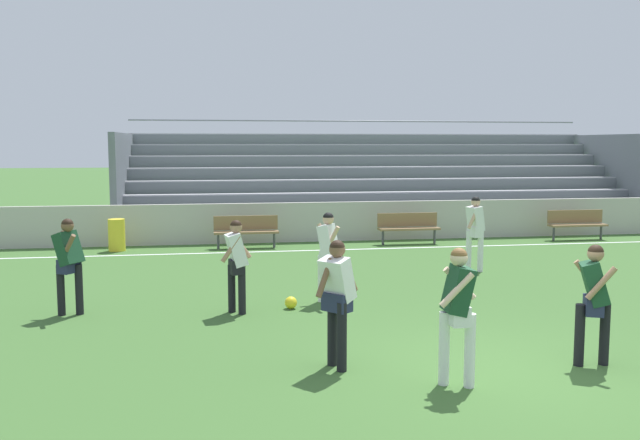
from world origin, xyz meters
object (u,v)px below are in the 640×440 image
bench_centre_sideline (246,229)px  bench_far_left (577,222)px  bench_near_wall_gap (408,225)px  trash_bin (117,235)px  player_white_overlapping (475,227)px  bleacher_stand (381,177)px  player_dark_on_ball (458,304)px  soccer_ball (291,303)px  player_white_wide_left (328,249)px  player_dark_trailing_run (594,294)px  player_white_pressing_high (337,292)px  player_dark_dropping_back (69,258)px  player_white_wide_right (236,258)px

bench_centre_sideline → bench_far_left: same height
bench_near_wall_gap → trash_bin: bench_near_wall_gap is taller
bench_centre_sideline → player_white_overlapping: size_ratio=1.05×
bench_near_wall_gap → player_white_overlapping: (0.23, -4.41, 0.48)m
bleacher_stand → player_white_overlapping: (-0.24, -9.33, -0.67)m
bench_centre_sideline → player_dark_on_ball: (1.80, -11.56, 0.46)m
trash_bin → soccer_ball: size_ratio=3.98×
player_white_wide_left → soccer_ball: size_ratio=7.55×
soccer_ball → player_white_wide_left: bearing=30.4°
bench_far_left → player_dark_trailing_run: bearing=-119.2°
bench_centre_sideline → player_white_pressing_high: 10.69m
trash_bin → bench_centre_sideline: bearing=-0.7°
player_dark_dropping_back → trash_bin: bearing=90.6°
player_white_overlapping → bench_far_left: bearing=40.9°
bench_far_left → player_white_overlapping: player_white_overlapping is taller
player_white_overlapping → player_dark_dropping_back: player_white_overlapping is taller
bench_far_left → player_dark_trailing_run: size_ratio=1.12×
bench_near_wall_gap → player_dark_on_ball: 11.93m
bleacher_stand → player_dark_on_ball: bleacher_stand is taller
bench_centre_sideline → trash_bin: size_ratio=2.05×
player_white_pressing_high → soccer_ball: size_ratio=7.67×
bleacher_stand → player_white_wide_right: bleacher_stand is taller
bleacher_stand → player_dark_trailing_run: 16.10m
player_white_overlapping → player_white_pressing_high: bearing=-125.4°
bench_far_left → player_white_pressing_high: (-9.54, -10.67, 0.46)m
bench_far_left → player_white_wide_left: size_ratio=1.08×
bench_centre_sideline → player_dark_dropping_back: size_ratio=1.09×
bench_far_left → player_dark_dropping_back: size_ratio=1.09×
player_white_overlapping → player_dark_dropping_back: size_ratio=1.04×
player_white_overlapping → bleacher_stand: bearing=88.5°
player_dark_trailing_run → player_white_overlapping: 6.79m
player_dark_dropping_back → soccer_ball: 3.87m
player_white_pressing_high → player_dark_dropping_back: player_white_pressing_high is taller
bleacher_stand → player_dark_on_ball: (-3.40, -16.48, -0.69)m
bleacher_stand → player_white_pressing_high: bearing=-106.8°
player_dark_on_ball → player_dark_dropping_back: 6.86m
player_white_wide_right → player_dark_dropping_back: bearing=172.8°
player_white_pressing_high → player_dark_dropping_back: 5.29m
bench_centre_sideline → player_white_wide_right: bearing=-94.8°
player_dark_trailing_run → bench_near_wall_gap: bearing=85.5°
bleacher_stand → player_white_wide_left: size_ratio=10.97×
player_white_wide_left → player_white_pressing_high: player_white_pressing_high is taller
bench_far_left → trash_bin: bearing=179.8°
player_dark_on_ball → player_white_wide_right: bearing=120.9°
player_white_wide_right → soccer_ball: size_ratio=7.36×
player_dark_on_ball → soccer_ball: (-1.47, 4.22, -0.90)m
player_white_wide_right → soccer_ball: player_white_wide_right is taller
bench_far_left → player_dark_on_ball: bearing=-125.5°
bench_far_left → trash_bin: bench_far_left is taller
bleacher_stand → player_white_wide_right: bearing=-115.2°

